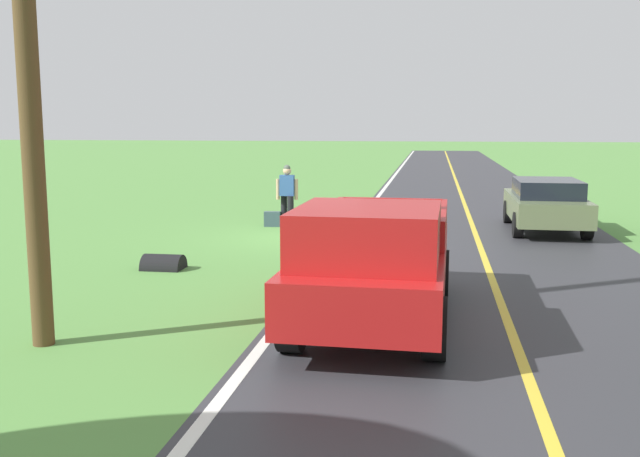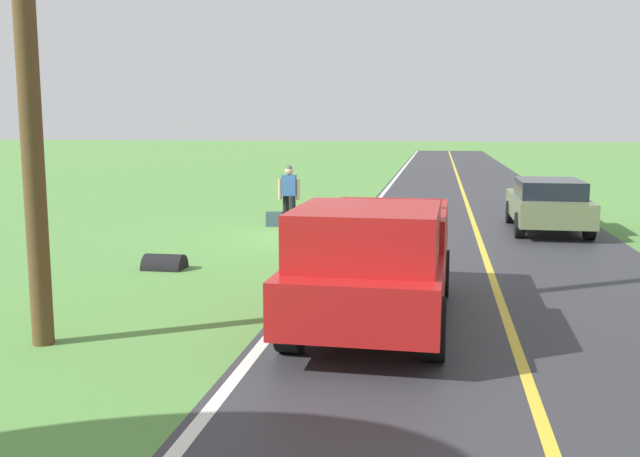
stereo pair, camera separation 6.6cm
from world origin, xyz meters
TOP-DOWN VIEW (x-y plane):
  - ground_plane at (0.00, 0.00)m, footprint 200.00×200.00m
  - road_surface at (-4.15, 0.00)m, footprint 6.97×120.00m
  - lane_edge_line at (-0.85, 0.00)m, footprint 0.16×117.60m
  - lane_centre_line at (-4.15, 0.00)m, footprint 0.14×117.60m
  - hitchhiker_walking at (1.06, -1.79)m, footprint 0.62×0.51m
  - suitcase_carried at (1.47, -1.69)m, footprint 0.47×0.23m
  - pickup_truck_passing at (-2.21, 7.79)m, footprint 2.20×5.45m
  - sedan_near_oncoming at (-6.04, -2.07)m, footprint 1.97×4.42m
  - drainage_culvert at (2.30, 4.48)m, footprint 0.80×0.60m

SIDE VIEW (x-z plane):
  - ground_plane at x=0.00m, z-range 0.00..0.00m
  - drainage_culvert at x=2.30m, z-range -0.30..0.30m
  - road_surface at x=-4.15m, z-range 0.00..0.00m
  - lane_edge_line at x=-0.85m, z-range 0.00..0.01m
  - lane_centre_line at x=-4.15m, z-range 0.00..0.01m
  - suitcase_carried at x=1.47m, z-range 0.00..0.42m
  - sedan_near_oncoming at x=-6.04m, z-range 0.05..1.46m
  - pickup_truck_passing at x=-2.21m, z-range 0.06..1.88m
  - hitchhiker_walking at x=1.06m, z-range 0.11..1.85m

